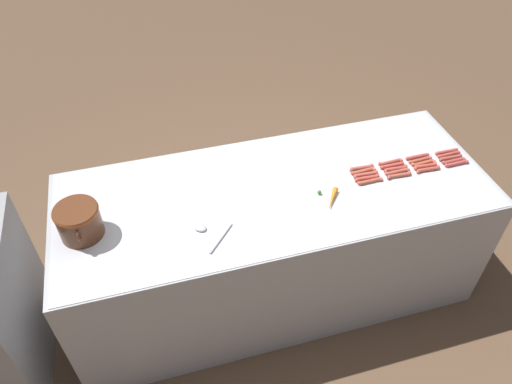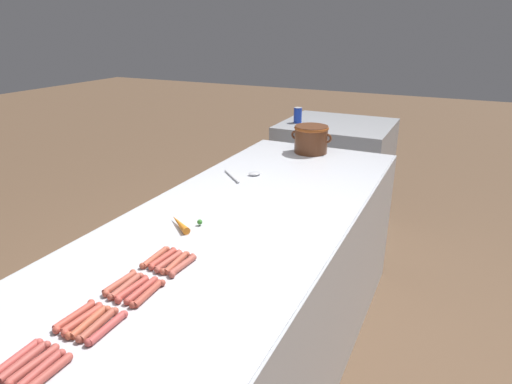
{
  "view_description": "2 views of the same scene",
  "coord_description": "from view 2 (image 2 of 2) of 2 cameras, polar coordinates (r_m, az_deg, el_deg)",
  "views": [
    {
      "loc": [
        -1.87,
        0.64,
        2.75
      ],
      "look_at": [
        -0.01,
        0.12,
        0.92
      ],
      "focal_mm": 33.76,
      "sensor_mm": 36.0,
      "label": 1
    },
    {
      "loc": [
        0.83,
        -1.62,
        1.69
      ],
      "look_at": [
        -0.02,
        0.15,
        0.93
      ],
      "focal_mm": 30.44,
      "sensor_mm": 36.0,
      "label": 2
    }
  ],
  "objects": [
    {
      "name": "hot_dog_15",
      "position": [
        1.58,
        -10.51,
        -9.12
      ],
      "size": [
        0.03,
        0.16,
        0.02
      ],
      "color": "#B4523E",
      "rests_on": "griddle_counter"
    },
    {
      "name": "hot_dog_1",
      "position": [
        1.41,
        -22.74,
        -14.77
      ],
      "size": [
        0.03,
        0.16,
        0.02
      ],
      "color": "#B8493A",
      "rests_on": "griddle_counter"
    },
    {
      "name": "hot_dog_2",
      "position": [
        1.51,
        -17.44,
        -11.29
      ],
      "size": [
        0.03,
        0.16,
        0.02
      ],
      "color": "#B0503D",
      "rests_on": "griddle_counter"
    },
    {
      "name": "hot_dog_18",
      "position": [
        1.44,
        -14.01,
        -12.8
      ],
      "size": [
        0.03,
        0.16,
        0.02
      ],
      "color": "#AC4738",
      "rests_on": "griddle_counter"
    },
    {
      "name": "soda_can",
      "position": [
        3.61,
        5.51,
        10.02
      ],
      "size": [
        0.07,
        0.07,
        0.13
      ],
      "color": "#1938B2",
      "rests_on": "back_cabinet"
    },
    {
      "name": "hot_dog_12",
      "position": [
        1.26,
        -26.61,
        -20.28
      ],
      "size": [
        0.03,
        0.16,
        0.02
      ],
      "color": "#AF4740",
      "rests_on": "griddle_counter"
    },
    {
      "name": "ground_plane",
      "position": [
        2.49,
        -1.22,
        -21.7
      ],
      "size": [
        20.0,
        20.0,
        0.0
      ],
      "primitive_type": "plane",
      "color": "brown"
    },
    {
      "name": "hot_dog_3",
      "position": [
        1.63,
        -13.12,
        -8.34
      ],
      "size": [
        0.03,
        0.16,
        0.02
      ],
      "color": "#B2533D",
      "rests_on": "griddle_counter"
    },
    {
      "name": "hot_dog_5",
      "position": [
        1.39,
        -21.81,
        -15.2
      ],
      "size": [
        0.03,
        0.16,
        0.02
      ],
      "color": "#B7493B",
      "rests_on": "griddle_counter"
    },
    {
      "name": "hot_dog_16",
      "position": [
        1.24,
        -25.83,
        -20.84
      ],
      "size": [
        0.02,
        0.16,
        0.02
      ],
      "color": "#AB463D",
      "rests_on": "griddle_counter"
    },
    {
      "name": "hot_dog_14",
      "position": [
        1.46,
        -14.77,
        -12.36
      ],
      "size": [
        0.02,
        0.16,
        0.02
      ],
      "color": "#B6473D",
      "rests_on": "griddle_counter"
    },
    {
      "name": "hot_dog_4",
      "position": [
        1.3,
        -28.25,
        -19.02
      ],
      "size": [
        0.03,
        0.16,
        0.02
      ],
      "color": "#AB4941",
      "rests_on": "griddle_counter"
    },
    {
      "name": "hot_dog_6",
      "position": [
        1.49,
        -16.7,
        -11.74
      ],
      "size": [
        0.03,
        0.16,
        0.02
      ],
      "color": "#AB5141",
      "rests_on": "griddle_counter"
    },
    {
      "name": "hot_dog_0",
      "position": [
        1.32,
        -29.05,
        -18.61
      ],
      "size": [
        0.03,
        0.16,
        0.02
      ],
      "color": "#B94741",
      "rests_on": "griddle_counter"
    },
    {
      "name": "hot_dog_9",
      "position": [
        1.37,
        -21.09,
        -15.64
      ],
      "size": [
        0.03,
        0.16,
        0.02
      ],
      "color": "#B95439",
      "rests_on": "griddle_counter"
    },
    {
      "name": "bean_pot",
      "position": [
        2.9,
        7.26,
        7.09
      ],
      "size": [
        0.28,
        0.23,
        0.18
      ],
      "color": "#562D19",
      "rests_on": "griddle_counter"
    },
    {
      "name": "back_cabinet",
      "position": [
        3.79,
        10.2,
        2.0
      ],
      "size": [
        0.87,
        0.81,
        0.93
      ],
      "primitive_type": "cube",
      "color": "#939599",
      "rests_on": "ground_plane"
    },
    {
      "name": "carrot",
      "position": [
        1.86,
        -9.87,
        -4.08
      ],
      "size": [
        0.16,
        0.12,
        0.03
      ],
      "color": "orange",
      "rests_on": "griddle_counter"
    },
    {
      "name": "griddle_counter",
      "position": [
        2.21,
        -1.31,
        -13.16
      ],
      "size": [
        0.96,
        2.47,
        0.9
      ],
      "color": "#ADAFB5",
      "rests_on": "ground_plane"
    },
    {
      "name": "hot_dog_7",
      "position": [
        1.61,
        -12.14,
        -8.52
      ],
      "size": [
        0.03,
        0.16,
        0.02
      ],
      "color": "#B6473A",
      "rests_on": "griddle_counter"
    },
    {
      "name": "hot_dog_10",
      "position": [
        1.47,
        -15.96,
        -12.11
      ],
      "size": [
        0.03,
        0.16,
        0.02
      ],
      "color": "#B8463C",
      "rests_on": "griddle_counter"
    },
    {
      "name": "hot_dog_8",
      "position": [
        1.28,
        -27.24,
        -19.55
      ],
      "size": [
        0.03,
        0.16,
        0.02
      ],
      "color": "#AF4940",
      "rests_on": "griddle_counter"
    },
    {
      "name": "hot_dog_13",
      "position": [
        1.35,
        -20.05,
        -16.02
      ],
      "size": [
        0.03,
        0.16,
        0.02
      ],
      "color": "#AB503E",
      "rests_on": "griddle_counter"
    },
    {
      "name": "hot_dog_11",
      "position": [
        1.59,
        -11.39,
        -8.89
      ],
      "size": [
        0.03,
        0.16,
        0.02
      ],
      "color": "#AF4F41",
      "rests_on": "griddle_counter"
    },
    {
      "name": "hot_dog_19",
      "position": [
        1.56,
        -9.61,
        -9.46
      ],
      "size": [
        0.03,
        0.16,
        0.02
      ],
      "color": "#AB4F42",
      "rests_on": "griddle_counter"
    },
    {
      "name": "serving_spoon",
      "position": [
        2.44,
        -1.2,
        2.3
      ],
      "size": [
        0.23,
        0.21,
        0.02
      ],
      "color": "#B7B7BC",
      "rests_on": "griddle_counter"
    },
    {
      "name": "hot_dog_17",
      "position": [
        1.33,
        -18.97,
        -16.5
      ],
      "size": [
        0.02,
        0.16,
        0.02
      ],
      "color": "#B64541",
      "rests_on": "griddle_counter"
    }
  ]
}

